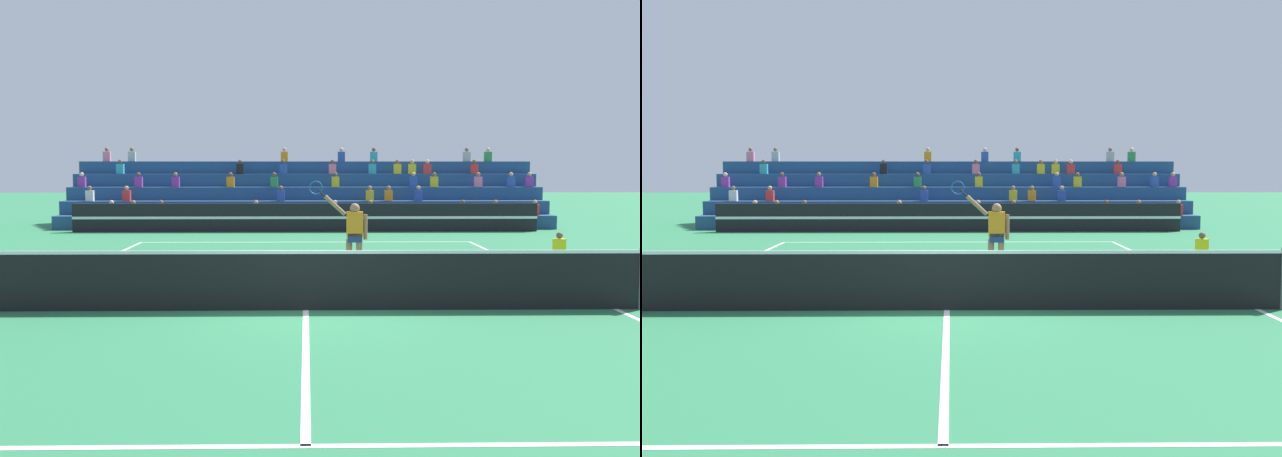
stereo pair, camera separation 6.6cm
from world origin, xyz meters
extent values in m
plane|color=#2D7A4C|center=(0.00, 0.00, 0.00)|extent=(120.00, 120.00, 0.00)
cube|color=white|center=(0.00, 11.90, 0.00)|extent=(11.00, 0.10, 0.01)
cube|color=white|center=(5.50, 0.00, 0.00)|extent=(0.10, 23.80, 0.01)
cube|color=white|center=(0.00, -6.43, 0.00)|extent=(8.25, 0.10, 0.01)
cube|color=white|center=(0.00, 6.43, 0.00)|extent=(8.25, 0.10, 0.01)
cube|color=white|center=(0.00, 0.00, 0.00)|extent=(0.10, 12.85, 0.01)
cube|color=black|center=(0.00, 0.00, 0.50)|extent=(11.90, 0.02, 1.00)
cube|color=white|center=(0.00, 0.00, 1.03)|extent=(11.90, 0.04, 0.06)
cube|color=black|center=(0.00, 15.96, 0.55)|extent=(18.00, 0.24, 1.10)
cube|color=white|center=(0.00, 15.83, 0.55)|extent=(18.00, 0.02, 0.10)
cube|color=navy|center=(0.00, 17.24, 0.28)|extent=(20.19, 0.95, 0.55)
cube|color=purple|center=(-7.79, 17.07, 0.77)|extent=(0.32, 0.22, 0.44)
sphere|color=beige|center=(-7.79, 17.07, 1.09)|extent=(0.18, 0.18, 0.18)
cube|color=purple|center=(-5.81, 17.07, 0.77)|extent=(0.32, 0.22, 0.44)
sphere|color=brown|center=(-5.81, 17.07, 1.09)|extent=(0.18, 0.18, 0.18)
cube|color=#2D4CA5|center=(6.35, 17.07, 0.77)|extent=(0.32, 0.22, 0.44)
sphere|color=brown|center=(6.35, 17.07, 1.09)|extent=(0.18, 0.18, 0.18)
cube|color=#B2B2B7|center=(1.18, 17.07, 0.77)|extent=(0.32, 0.22, 0.44)
sphere|color=beige|center=(1.18, 17.07, 1.09)|extent=(0.18, 0.18, 0.18)
cube|color=yellow|center=(-2.00, 17.07, 0.77)|extent=(0.32, 0.22, 0.44)
sphere|color=tan|center=(-2.00, 17.07, 1.09)|extent=(0.18, 0.18, 0.18)
cube|color=teal|center=(2.60, 17.07, 0.77)|extent=(0.32, 0.22, 0.44)
sphere|color=#9E7051|center=(2.60, 17.07, 1.09)|extent=(0.18, 0.18, 0.18)
cube|color=red|center=(9.28, 17.07, 0.77)|extent=(0.32, 0.22, 0.44)
sphere|color=tan|center=(9.28, 17.07, 1.09)|extent=(0.18, 0.18, 0.18)
cube|color=silver|center=(-6.92, 17.07, 0.77)|extent=(0.32, 0.22, 0.44)
sphere|color=#9E7051|center=(-6.92, 17.07, 1.09)|extent=(0.18, 0.18, 0.18)
cube|color=red|center=(7.67, 17.07, 0.77)|extent=(0.32, 0.22, 0.44)
sphere|color=#9E7051|center=(7.67, 17.07, 1.09)|extent=(0.18, 0.18, 0.18)
cube|color=navy|center=(0.00, 18.19, 0.55)|extent=(20.19, 0.95, 1.10)
cube|color=#2D4CA5|center=(-1.04, 18.02, 1.32)|extent=(0.32, 0.22, 0.44)
sphere|color=brown|center=(-1.04, 18.02, 1.64)|extent=(0.18, 0.18, 0.18)
cube|color=red|center=(-7.41, 18.02, 1.32)|extent=(0.32, 0.22, 0.44)
sphere|color=tan|center=(-7.41, 18.02, 1.64)|extent=(0.18, 0.18, 0.18)
cube|color=silver|center=(-8.92, 18.02, 1.32)|extent=(0.32, 0.22, 0.44)
sphere|color=brown|center=(-8.92, 18.02, 1.64)|extent=(0.18, 0.18, 0.18)
cube|color=yellow|center=(2.66, 18.02, 1.32)|extent=(0.32, 0.22, 0.44)
sphere|color=#9E7051|center=(2.66, 18.02, 1.64)|extent=(0.18, 0.18, 0.18)
cube|color=#2D4CA5|center=(4.69, 18.02, 1.32)|extent=(0.32, 0.22, 0.44)
sphere|color=tan|center=(4.69, 18.02, 1.64)|extent=(0.18, 0.18, 0.18)
cube|color=orange|center=(3.44, 18.02, 1.32)|extent=(0.32, 0.22, 0.44)
sphere|color=#9E7051|center=(3.44, 18.02, 1.64)|extent=(0.18, 0.18, 0.18)
cube|color=navy|center=(0.00, 19.14, 0.83)|extent=(20.19, 0.95, 1.65)
cube|color=pink|center=(7.39, 18.97, 1.87)|extent=(0.32, 0.22, 0.44)
sphere|color=#9E7051|center=(7.39, 18.97, 2.19)|extent=(0.18, 0.18, 0.18)
cube|color=purple|center=(-7.11, 18.97, 1.87)|extent=(0.32, 0.22, 0.44)
sphere|color=brown|center=(-7.11, 18.97, 2.19)|extent=(0.18, 0.18, 0.18)
cube|color=yellow|center=(5.50, 18.97, 1.87)|extent=(0.32, 0.22, 0.44)
sphere|color=brown|center=(5.50, 18.97, 2.19)|extent=(0.18, 0.18, 0.18)
cube|color=orange|center=(-3.21, 18.97, 1.87)|extent=(0.32, 0.22, 0.44)
sphere|color=brown|center=(-3.21, 18.97, 2.19)|extent=(0.18, 0.18, 0.18)
cube|color=purple|center=(-5.55, 18.97, 1.87)|extent=(0.32, 0.22, 0.44)
sphere|color=#9E7051|center=(-5.55, 18.97, 2.19)|extent=(0.18, 0.18, 0.18)
cube|color=yellow|center=(1.27, 18.97, 1.87)|extent=(0.32, 0.22, 0.44)
sphere|color=brown|center=(1.27, 18.97, 2.19)|extent=(0.18, 0.18, 0.18)
cube|color=#338C4C|center=(-1.35, 18.97, 1.87)|extent=(0.32, 0.22, 0.44)
sphere|color=brown|center=(-1.35, 18.97, 2.19)|extent=(0.18, 0.18, 0.18)
cube|color=purple|center=(9.60, 18.97, 1.87)|extent=(0.32, 0.22, 0.44)
sphere|color=tan|center=(9.60, 18.97, 2.19)|extent=(0.18, 0.18, 0.18)
cube|color=#2D4CA5|center=(8.81, 18.97, 1.87)|extent=(0.32, 0.22, 0.44)
sphere|color=tan|center=(8.81, 18.97, 2.19)|extent=(0.18, 0.18, 0.18)
cube|color=purple|center=(-9.52, 18.97, 1.87)|extent=(0.32, 0.22, 0.44)
sphere|color=beige|center=(-9.52, 18.97, 2.19)|extent=(0.18, 0.18, 0.18)
cube|color=#2D4CA5|center=(4.60, 18.97, 1.87)|extent=(0.32, 0.22, 0.44)
sphere|color=tan|center=(4.60, 18.97, 2.19)|extent=(0.18, 0.18, 0.18)
cube|color=navy|center=(0.00, 20.09, 1.10)|extent=(20.19, 0.95, 2.20)
cube|color=black|center=(-2.88, 19.92, 2.42)|extent=(0.32, 0.22, 0.44)
sphere|color=brown|center=(-2.88, 19.92, 2.74)|extent=(0.18, 0.18, 0.18)
cube|color=yellow|center=(4.68, 19.92, 2.42)|extent=(0.32, 0.22, 0.44)
sphere|color=tan|center=(4.68, 19.92, 2.74)|extent=(0.18, 0.18, 0.18)
cube|color=teal|center=(-8.12, 19.92, 2.42)|extent=(0.32, 0.22, 0.44)
sphere|color=brown|center=(-8.12, 19.92, 2.74)|extent=(0.18, 0.18, 0.18)
cube|color=teal|center=(2.93, 19.92, 2.42)|extent=(0.32, 0.22, 0.44)
sphere|color=brown|center=(2.93, 19.92, 2.74)|extent=(0.18, 0.18, 0.18)
cube|color=red|center=(7.43, 19.92, 2.42)|extent=(0.32, 0.22, 0.44)
sphere|color=brown|center=(7.43, 19.92, 2.74)|extent=(0.18, 0.18, 0.18)
cube|color=yellow|center=(4.03, 19.92, 2.42)|extent=(0.32, 0.22, 0.44)
sphere|color=brown|center=(4.03, 19.92, 2.74)|extent=(0.18, 0.18, 0.18)
cube|color=#2D4CA5|center=(-0.99, 19.92, 2.42)|extent=(0.32, 0.22, 0.44)
sphere|color=brown|center=(-0.99, 19.92, 2.74)|extent=(0.18, 0.18, 0.18)
cube|color=pink|center=(1.17, 19.92, 2.42)|extent=(0.32, 0.22, 0.44)
sphere|color=brown|center=(1.17, 19.92, 2.74)|extent=(0.18, 0.18, 0.18)
cube|color=red|center=(5.35, 19.92, 2.42)|extent=(0.32, 0.22, 0.44)
sphere|color=beige|center=(5.35, 19.92, 2.74)|extent=(0.18, 0.18, 0.18)
cube|color=navy|center=(0.00, 21.04, 1.38)|extent=(20.19, 0.95, 2.75)
cube|color=#B2B2B7|center=(7.29, 20.87, 2.97)|extent=(0.32, 0.22, 0.44)
sphere|color=brown|center=(7.29, 20.87, 3.29)|extent=(0.18, 0.18, 0.18)
cube|color=pink|center=(-8.93, 20.87, 2.97)|extent=(0.32, 0.22, 0.44)
sphere|color=brown|center=(-8.93, 20.87, 3.29)|extent=(0.18, 0.18, 0.18)
cube|color=orange|center=(-0.97, 20.87, 2.97)|extent=(0.32, 0.22, 0.44)
sphere|color=tan|center=(-0.97, 20.87, 3.29)|extent=(0.18, 0.18, 0.18)
cube|color=#B2B2B7|center=(-7.81, 20.87, 2.97)|extent=(0.32, 0.22, 0.44)
sphere|color=brown|center=(-7.81, 20.87, 3.29)|extent=(0.18, 0.18, 0.18)
cube|color=#338C4C|center=(8.26, 20.87, 2.97)|extent=(0.32, 0.22, 0.44)
sphere|color=beige|center=(8.26, 20.87, 3.29)|extent=(0.18, 0.18, 0.18)
cube|color=teal|center=(3.07, 20.87, 2.97)|extent=(0.32, 0.22, 0.44)
sphere|color=brown|center=(3.07, 20.87, 3.29)|extent=(0.18, 0.18, 0.18)
cube|color=#2D4CA5|center=(1.61, 20.87, 2.97)|extent=(0.32, 0.22, 0.44)
sphere|color=beige|center=(1.61, 20.87, 3.29)|extent=(0.18, 0.18, 0.18)
cube|color=black|center=(6.53, 6.01, 0.06)|extent=(0.28, 0.36, 0.12)
cube|color=black|center=(6.53, 6.01, 0.18)|extent=(0.28, 0.24, 0.18)
cube|color=yellow|center=(6.53, 6.01, 0.47)|extent=(0.30, 0.18, 0.40)
sphere|color=brown|center=(6.53, 6.01, 0.76)|extent=(0.17, 0.17, 0.17)
cylinder|color=#9E7051|center=(1.19, 3.58, 0.45)|extent=(0.14, 0.14, 0.90)
cylinder|color=#9E7051|center=(0.97, 3.66, 0.45)|extent=(0.14, 0.14, 0.90)
cube|color=navy|center=(1.09, 3.60, 0.94)|extent=(0.32, 0.20, 0.20)
cube|color=orange|center=(1.09, 3.60, 1.24)|extent=(0.36, 0.20, 0.56)
sphere|color=#9E7051|center=(1.09, 3.60, 1.60)|extent=(0.22, 0.22, 0.22)
cube|color=white|center=(1.19, 3.54, 0.04)|extent=(0.12, 0.26, 0.09)
cube|color=white|center=(0.97, 3.62, 0.04)|extent=(0.12, 0.26, 0.09)
cylinder|color=#9E7051|center=(1.33, 3.60, 1.18)|extent=(0.09, 0.09, 0.56)
cylinder|color=#9E7051|center=(0.65, 3.60, 1.66)|extent=(0.50, 0.09, 0.47)
cylinder|color=black|center=(0.36, 3.60, 1.93)|extent=(0.18, 0.03, 0.17)
torus|color=#1E4C99|center=(0.23, 3.60, 2.05)|extent=(0.44, 0.03, 0.44)
sphere|color=#C6DB33|center=(-3.35, 3.56, 0.03)|extent=(0.07, 0.07, 0.07)
camera|label=1|loc=(0.01, -13.00, 2.53)|focal=42.00mm
camera|label=2|loc=(0.07, -13.00, 2.53)|focal=42.00mm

